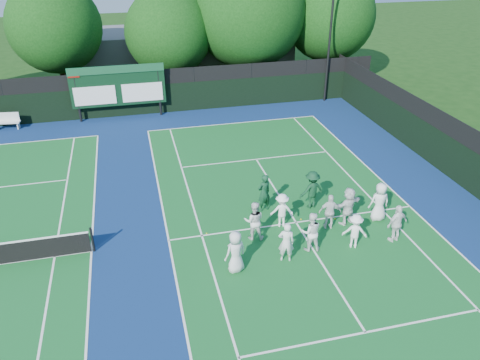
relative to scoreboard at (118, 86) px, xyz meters
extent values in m
plane|color=#15380F|center=(7.01, -15.59, -2.19)|extent=(120.00, 120.00, 0.00)
cube|color=navy|center=(1.01, -14.59, -2.19)|extent=(34.00, 32.00, 0.01)
cube|color=#135D24|center=(7.01, -14.59, -2.18)|extent=(10.97, 23.77, 0.00)
cube|color=white|center=(7.01, -2.70, -2.18)|extent=(10.97, 0.08, 0.00)
cube|color=white|center=(1.53, -14.59, -2.18)|extent=(0.08, 23.77, 0.00)
cube|color=white|center=(12.50, -14.59, -2.18)|extent=(0.08, 23.77, 0.00)
cube|color=white|center=(2.90, -14.59, -2.18)|extent=(0.08, 23.77, 0.00)
cube|color=white|center=(11.13, -14.59, -2.18)|extent=(0.08, 23.77, 0.00)
cube|color=white|center=(7.01, -20.99, -2.18)|extent=(8.23, 0.08, 0.00)
cube|color=white|center=(7.01, -8.19, -2.18)|extent=(8.23, 0.08, 0.00)
cube|color=white|center=(7.01, -14.59, -2.18)|extent=(0.08, 12.80, 0.00)
cube|color=white|center=(-6.99, -2.70, -2.18)|extent=(10.97, 0.08, 0.00)
cube|color=white|center=(-1.50, -14.59, -2.18)|extent=(0.08, 23.77, 0.00)
cube|color=white|center=(-2.87, -14.59, -2.18)|extent=(0.08, 23.77, 0.00)
cube|color=black|center=(1.01, 0.41, -1.19)|extent=(34.00, 0.08, 2.00)
cube|color=black|center=(1.01, 0.41, 0.31)|extent=(34.00, 0.05, 1.00)
cylinder|color=black|center=(-2.59, 0.01, -0.44)|extent=(0.16, 0.16, 3.50)
cylinder|color=black|center=(2.61, 0.01, -0.44)|extent=(0.16, 0.16, 3.50)
cube|color=black|center=(0.01, 0.01, 0.01)|extent=(6.00, 0.15, 2.60)
cube|color=#164D2C|center=(0.01, -0.09, 1.11)|extent=(6.00, 0.05, 0.50)
cube|color=white|center=(-1.49, -0.09, -0.49)|extent=(2.60, 0.04, 1.20)
cube|color=white|center=(1.51, -0.09, -0.49)|extent=(2.60, 0.04, 1.20)
cube|color=maroon|center=(-2.59, -0.09, 1.01)|extent=(0.70, 0.04, 0.50)
cube|color=slate|center=(5.01, 8.41, -0.19)|extent=(18.00, 6.00, 4.00)
cylinder|color=black|center=(14.51, 0.11, 2.81)|extent=(0.16, 0.16, 10.00)
cylinder|color=black|center=(-1.39, -14.59, -1.64)|extent=(0.10, 0.10, 1.10)
cube|color=silver|center=(-7.03, -0.29, -1.72)|extent=(1.72, 0.67, 0.07)
cube|color=silver|center=(-7.03, -0.12, -1.41)|extent=(1.67, 0.30, 0.56)
cube|color=silver|center=(-6.36, -0.29, -1.97)|extent=(0.12, 0.40, 0.45)
cylinder|color=black|center=(-3.66, 3.91, -0.66)|extent=(0.44, 0.44, 3.07)
sphere|color=#0C360D|center=(-3.66, 3.91, 3.20)|extent=(6.19, 6.19, 6.19)
sphere|color=#0C360D|center=(-3.06, 4.21, 2.58)|extent=(4.33, 4.33, 4.33)
cylinder|color=black|center=(3.86, 3.91, -1.03)|extent=(0.44, 0.44, 2.33)
sphere|color=#0C360D|center=(3.86, 3.91, 2.44)|extent=(6.14, 6.14, 6.14)
sphere|color=#0C360D|center=(4.46, 4.21, 1.83)|extent=(4.30, 4.30, 4.30)
cylinder|color=black|center=(9.72, 3.91, -0.81)|extent=(0.44, 0.44, 2.77)
sphere|color=#0C360D|center=(9.72, 3.91, 3.64)|extent=(8.17, 8.17, 8.17)
sphere|color=#0C360D|center=(10.32, 4.21, 2.83)|extent=(5.72, 5.72, 5.72)
cylinder|color=black|center=(16.08, 3.91, -0.82)|extent=(0.44, 0.44, 2.75)
sphere|color=#0C360D|center=(16.08, 3.91, 3.09)|extent=(6.77, 6.77, 6.77)
sphere|color=#0C360D|center=(16.68, 4.21, 2.42)|extent=(4.74, 4.74, 4.74)
sphere|color=#CBCF18|center=(5.94, -16.74, -2.16)|extent=(0.07, 0.07, 0.07)
sphere|color=#CBCF18|center=(7.29, -14.44, -2.16)|extent=(0.07, 0.07, 0.07)
sphere|color=#CBCF18|center=(8.74, -14.76, -2.16)|extent=(0.07, 0.07, 0.07)
sphere|color=#CBCF18|center=(3.11, -14.50, -2.16)|extent=(0.07, 0.07, 0.07)
imported|color=silver|center=(3.75, -17.06, -1.34)|extent=(0.97, 0.79, 1.71)
imported|color=white|center=(5.73, -16.91, -1.36)|extent=(0.70, 0.56, 1.67)
imported|color=white|center=(6.88, -16.49, -1.36)|extent=(0.90, 0.75, 1.67)
imported|color=white|center=(8.63, -16.74, -1.45)|extent=(1.09, 0.88, 1.48)
imported|color=white|center=(10.43, -16.77, -1.36)|extent=(1.04, 0.62, 1.66)
imported|color=silver|center=(4.94, -15.23, -1.35)|extent=(0.95, 0.81, 1.69)
imported|color=white|center=(6.31, -14.65, -1.42)|extent=(1.07, 0.71, 1.54)
imported|color=silver|center=(8.21, -15.27, -1.39)|extent=(0.99, 0.57, 1.60)
imported|color=white|center=(9.10, -15.11, -1.34)|extent=(1.66, 0.97, 1.71)
imported|color=white|center=(10.51, -15.18, -1.30)|extent=(0.90, 0.61, 1.78)
imported|color=#103C23|center=(5.94, -13.27, -1.29)|extent=(0.76, 0.62, 1.79)
imported|color=#0F371E|center=(8.09, -13.52, -1.30)|extent=(1.27, 0.88, 1.79)
camera|label=1|loc=(0.64, -30.35, 9.06)|focal=35.00mm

